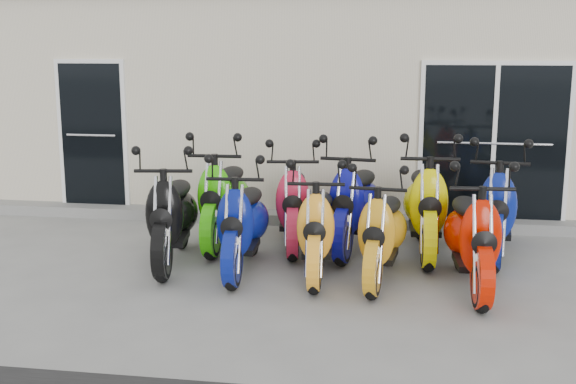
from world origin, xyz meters
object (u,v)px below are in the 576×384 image
Objects in this scene: scooter_front_blue at (243,210)px; scooter_back_extra at (498,195)px; scooter_front_red at (473,223)px; scooter_back_blue at (355,191)px; scooter_front_black at (172,203)px; scooter_front_orange_a at (318,215)px; scooter_back_red at (293,191)px; scooter_back_yellow at (426,192)px; scooter_back_green at (224,187)px; scooter_front_orange_b at (383,220)px.

scooter_front_blue is 0.94× the size of scooter_back_extra.
scooter_back_blue is (-1.30, 1.29, 0.03)m from scooter_front_red.
scooter_back_extra reaches higher than scooter_front_black.
scooter_back_red is at bearing 108.24° from scooter_front_orange_a.
scooter_back_yellow is at bearing -170.57° from scooter_back_extra.
scooter_front_blue is 0.98× the size of scooter_back_red.
scooter_back_green is at bearing 111.98° from scooter_front_blue.
scooter_back_red is 1.64m from scooter_back_yellow.
scooter_back_yellow is at bearing 24.15° from scooter_front_blue.
scooter_front_black is at bearing -148.71° from scooter_back_blue.
scooter_back_blue is at bearing -1.49° from scooter_back_green.
scooter_front_blue is (0.87, -0.15, -0.03)m from scooter_front_black.
scooter_back_red is at bearing 143.20° from scooter_front_red.
scooter_back_green reaches higher than scooter_front_orange_b.
scooter_front_black is 0.97× the size of scooter_back_extra.
scooter_front_blue is 0.91× the size of scooter_back_yellow.
scooter_back_blue is at bearing -172.49° from scooter_back_extra.
scooter_front_orange_a is at bearing -76.17° from scooter_back_red.
scooter_back_extra is at bearing 23.78° from scooter_front_orange_a.
scooter_back_yellow is (2.91, 0.88, 0.04)m from scooter_front_black.
scooter_front_black is 1.04× the size of scooter_front_blue.
scooter_back_yellow reaches higher than scooter_back_extra.
scooter_back_red reaches higher than scooter_front_orange_a.
scooter_back_green is at bearing 152.45° from scooter_front_red.
scooter_front_blue is 0.98× the size of scooter_front_red.
scooter_front_orange_a is 0.71m from scooter_front_orange_b.
scooter_back_blue and scooter_back_extra have the same top height.
scooter_back_extra is (2.89, 1.06, 0.05)m from scooter_front_blue.
scooter_front_black is 1.73m from scooter_front_orange_a.
scooter_front_orange_a is (0.85, -0.00, -0.02)m from scooter_front_blue.
scooter_front_blue is 1.56m from scooter_front_orange_b.
scooter_front_orange_a is 0.91× the size of scooter_back_extra.
scooter_front_orange_a is 1.58m from scooter_back_yellow.
scooter_front_black is 1.06× the size of scooter_front_orange_a.
scooter_front_red is at bearing -7.97° from scooter_front_blue.
scooter_back_red is at bearing 28.38° from scooter_front_black.
scooter_back_yellow is at bearing 105.30° from scooter_front_red.
scooter_back_green reaches higher than scooter_back_red.
scooter_back_blue is (1.66, 0.00, -0.00)m from scooter_back_green.
scooter_front_black is 1.08× the size of scooter_front_orange_b.
scooter_front_orange_a is 1.65m from scooter_front_red.
scooter_front_black reaches higher than scooter_front_blue.
scooter_front_orange_b is at bearing -13.79° from scooter_front_black.
scooter_front_black is 0.97× the size of scooter_back_green.
scooter_back_green reaches higher than scooter_front_red.
scooter_back_red is at bearing 1.63° from scooter_back_green.
scooter_back_blue is (0.78, -0.05, 0.04)m from scooter_back_red.
scooter_front_blue is 1.16m from scooter_back_green.
scooter_back_extra is at bearing -1.49° from scooter_back_green.
scooter_back_red is at bearing -173.60° from scooter_back_extra.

